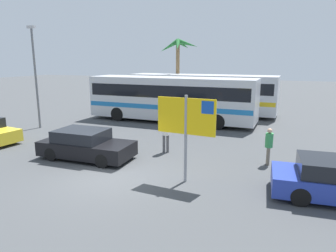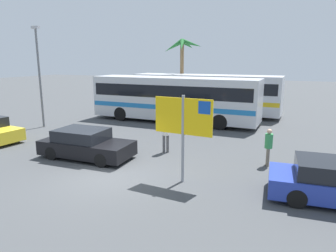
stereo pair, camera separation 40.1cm
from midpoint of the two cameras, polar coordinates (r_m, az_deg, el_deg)
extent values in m
plane|color=#424447|center=(12.19, -10.21, -9.17)|extent=(120.00, 120.00, 0.00)
cube|color=silver|center=(21.91, 1.62, 5.25)|extent=(11.92, 2.68, 2.90)
cube|color=black|center=(21.84, 1.63, 6.68)|extent=(11.45, 2.71, 0.84)
cube|color=#1E70B7|center=(21.97, 1.62, 3.93)|extent=(11.80, 2.71, 0.32)
cylinder|color=black|center=(22.15, 11.70, 1.87)|extent=(1.00, 0.28, 1.00)
cylinder|color=black|center=(19.82, 10.16, 0.72)|extent=(1.00, 0.28, 1.00)
cylinder|color=black|center=(24.76, -5.25, 3.16)|extent=(1.00, 0.28, 1.00)
cylinder|color=black|center=(22.71, -8.24, 2.25)|extent=(1.00, 0.28, 1.00)
cube|color=silver|center=(25.36, 7.34, 6.12)|extent=(11.92, 2.68, 2.90)
cube|color=black|center=(25.31, 7.37, 7.36)|extent=(11.45, 2.71, 0.84)
cube|color=gold|center=(25.42, 7.31, 4.99)|extent=(11.80, 2.71, 0.32)
cylinder|color=black|center=(25.91, 15.90, 3.15)|extent=(1.00, 0.28, 1.00)
cylinder|color=black|center=(23.54, 15.03, 2.31)|extent=(1.00, 0.28, 1.00)
cylinder|color=black|center=(27.91, 0.70, 4.25)|extent=(1.00, 0.28, 1.00)
cylinder|color=black|center=(25.72, -1.45, 3.55)|extent=(1.00, 0.28, 1.00)
cylinder|color=gray|center=(11.03, 3.82, -2.54)|extent=(0.11, 0.11, 3.20)
cube|color=yellow|center=(10.85, 3.88, 1.80)|extent=(2.20, 0.19, 1.30)
cube|color=#1447A8|center=(10.50, 7.92, 3.41)|extent=(0.44, 0.10, 0.44)
cube|color=black|center=(14.44, -14.03, -3.89)|extent=(4.28, 2.01, 0.64)
cube|color=black|center=(14.43, -14.97, -1.56)|extent=(2.26, 1.78, 0.52)
cylinder|color=black|center=(14.49, -7.84, -4.34)|extent=(0.61, 0.19, 0.60)
cylinder|color=black|center=(13.11, -11.47, -6.27)|extent=(0.61, 0.19, 0.60)
cylinder|color=black|center=(15.89, -16.08, -3.21)|extent=(0.61, 0.19, 0.60)
cylinder|color=black|center=(14.65, -20.09, -4.80)|extent=(0.61, 0.19, 0.60)
cylinder|color=black|center=(18.76, -25.84, -1.63)|extent=(0.61, 0.22, 0.60)
cube|color=black|center=(11.07, 29.62, -7.03)|extent=(2.46, 1.91, 0.52)
cylinder|color=black|center=(11.95, 23.21, -8.91)|extent=(0.61, 0.21, 0.60)
cylinder|color=black|center=(10.38, 23.86, -12.23)|extent=(0.61, 0.21, 0.60)
cylinder|color=#706656|center=(13.85, 18.80, -5.32)|extent=(0.13, 0.13, 0.77)
cylinder|color=#706656|center=(13.68, 18.84, -5.54)|extent=(0.13, 0.13, 0.77)
cylinder|color=#338E4C|center=(13.57, 19.02, -2.65)|extent=(0.32, 0.32, 0.61)
sphere|color=tan|center=(13.48, 19.14, -0.97)|extent=(0.21, 0.21, 0.21)
cylinder|color=#4C4C51|center=(14.80, 0.01, -3.33)|extent=(0.13, 0.13, 0.86)
cylinder|color=#4C4C51|center=(14.81, 0.70, -3.32)|extent=(0.13, 0.13, 0.86)
cylinder|color=silver|center=(14.61, 0.36, -0.40)|extent=(0.32, 0.32, 0.68)
sphere|color=tan|center=(14.52, 0.36, 1.37)|extent=(0.23, 0.23, 0.23)
cylinder|color=slate|center=(21.61, -22.19, 8.00)|extent=(0.14, 0.14, 6.26)
cube|color=#B2B2B7|center=(21.66, -22.91, 16.53)|extent=(0.56, 0.20, 0.16)
cylinder|color=brown|center=(27.40, 3.01, 9.06)|extent=(0.32, 0.32, 5.74)
cone|color=#23662D|center=(27.20, 4.87, 14.97)|extent=(1.85, 0.67, 0.91)
cone|color=#23662D|center=(28.08, 4.06, 14.83)|extent=(0.83, 1.86, 0.97)
cone|color=#23662D|center=(28.03, 1.97, 14.79)|extent=(1.78, 1.28, 1.03)
cone|color=#23662D|center=(27.18, 1.48, 14.58)|extent=(1.66, 1.39, 1.27)
cone|color=#23662D|center=(26.59, 3.00, 14.76)|extent=(0.99, 1.82, 1.15)
camera|label=1|loc=(0.20, -89.22, 0.17)|focal=32.83mm
camera|label=2|loc=(0.20, 90.78, -0.17)|focal=32.83mm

